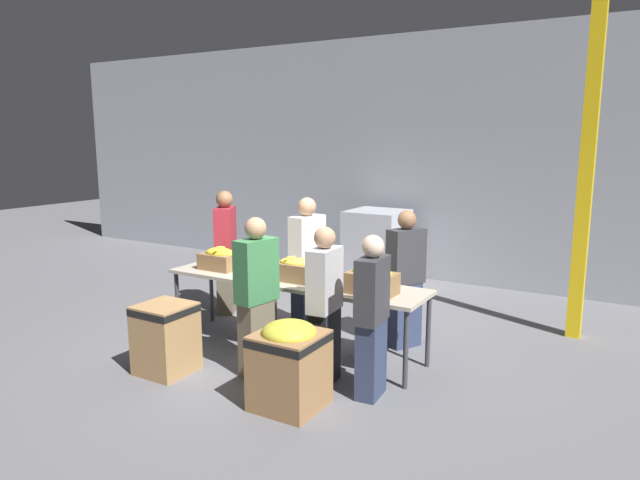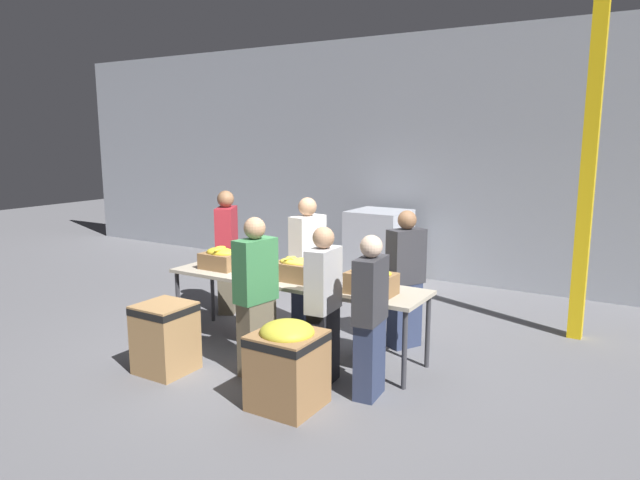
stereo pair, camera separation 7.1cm
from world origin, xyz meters
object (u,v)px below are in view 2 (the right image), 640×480
Objects in this scene: volunteer_1 at (323,307)px; donation_bin_1 at (287,362)px; banana_box_1 at (295,269)px; volunteer_0 at (308,266)px; banana_box_2 at (371,280)px; support_pillar at (588,169)px; sorting_table at (293,284)px; donation_bin_0 at (165,335)px; volunteer_3 at (405,280)px; volunteer_5 at (256,298)px; pallet_stack_0 at (379,248)px; banana_box_0 at (220,258)px; volunteer_4 at (227,253)px; volunteer_2 at (370,318)px.

donation_bin_1 is (-0.01, -0.59, -0.35)m from volunteer_1.
banana_box_1 is 0.73m from volunteer_0.
banana_box_2 is at bearing 75.58° from donation_bin_1.
support_pillar reaches higher than banana_box_1.
sorting_table is at bearing 27.51° from volunteer_0.
donation_bin_0 is at bearing -123.71° from sorting_table.
volunteer_3 reaches higher than banana_box_2.
banana_box_1 is 0.29× the size of volunteer_5.
donation_bin_1 is (0.67, -0.43, -0.38)m from volunteer_5.
sorting_table is at bearing 47.62° from volunteer_1.
banana_box_1 is at bearing 120.67° from donation_bin_1.
sorting_table is at bearing -81.88° from pallet_stack_0.
volunteer_1 is at bearing -17.21° from banana_box_0.
support_pillar reaches higher than volunteer_1.
support_pillar is at bearing 157.70° from volunteer_3.
pallet_stack_0 is at bearing 13.28° from volunteer_1.
volunteer_5 reaches higher than volunteer_3.
sorting_table is 1.94× the size of volunteer_3.
volunteer_0 is 1.03× the size of volunteer_5.
sorting_table is 1.84× the size of volunteer_0.
pallet_stack_0 is at bearing 85.63° from donation_bin_0.
volunteer_4 is at bearing 140.26° from donation_bin_1.
pallet_stack_0 reaches higher than donation_bin_0.
volunteer_3 reaches higher than donation_bin_1.
banana_box_0 is at bearing -150.02° from support_pillar.
volunteer_1 is 2.62m from volunteer_4.
banana_box_2 is 0.12× the size of support_pillar.
volunteer_4 reaches higher than volunteer_5.
volunteer_2 is 0.97× the size of volunteer_3.
volunteer_3 is at bearing 105.01° from volunteer_0.
banana_box_0 reaches higher than donation_bin_0.
banana_box_1 is 1.26m from volunteer_3.
banana_box_0 is 0.92× the size of banana_box_2.
support_pillar is at bearing -19.03° from pallet_stack_0.
volunteer_3 reaches higher than pallet_stack_0.
sorting_table is 1.45m from donation_bin_0.
banana_box_1 is at bearing -140.63° from support_pillar.
banana_box_2 is at bearing 68.81° from volunteer_0.
sorting_table is at bearing 36.71° from volunteer_4.
banana_box_0 is 4.36m from support_pillar.
volunteer_2 is (1.25, -0.61, -0.01)m from sorting_table.
volunteer_0 reaches higher than volunteer_2.
donation_bin_1 is (0.66, -1.12, -0.52)m from banana_box_1.
donation_bin_0 is (-0.83, -0.43, -0.41)m from volunteer_5.
donation_bin_0 is at bearing 107.20° from volunteer_1.
volunteer_2 is 0.38× the size of support_pillar.
volunteer_2 reaches higher than banana_box_2.
volunteer_1 is 2.17× the size of donation_bin_0.
volunteer_3 is (2.03, 0.77, -0.17)m from banana_box_0.
volunteer_0 is at bearing -84.43° from pallet_stack_0.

